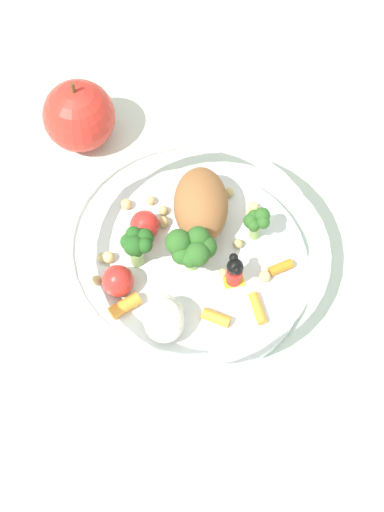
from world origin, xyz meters
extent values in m
plane|color=silver|center=(0.00, 0.00, 0.00)|extent=(2.40, 2.40, 0.00)
cylinder|color=white|center=(0.01, 0.00, 0.01)|extent=(0.23, 0.23, 0.01)
torus|color=white|center=(0.01, 0.00, 0.05)|extent=(0.24, 0.24, 0.01)
ellipsoid|color=#935B33|center=(0.00, -0.05, 0.04)|extent=(0.06, 0.09, 0.05)
cylinder|color=#8EB766|center=(0.06, 0.00, 0.02)|extent=(0.01, 0.01, 0.02)
sphere|color=#23561E|center=(0.07, -0.01, 0.04)|extent=(0.02, 0.02, 0.02)
sphere|color=#23561E|center=(0.06, 0.00, 0.04)|extent=(0.02, 0.02, 0.02)
sphere|color=#23561E|center=(0.05, 0.00, 0.05)|extent=(0.02, 0.02, 0.02)
sphere|color=#23561E|center=(0.05, -0.01, 0.04)|extent=(0.02, 0.02, 0.02)
sphere|color=#23561E|center=(0.06, -0.01, 0.04)|extent=(0.02, 0.02, 0.02)
cylinder|color=#8EB766|center=(-0.05, -0.04, 0.02)|extent=(0.01, 0.01, 0.02)
sphere|color=#2D6023|center=(-0.05, -0.04, 0.04)|extent=(0.02, 0.02, 0.02)
sphere|color=#2D6023|center=(-0.05, -0.03, 0.04)|extent=(0.01, 0.01, 0.01)
sphere|color=#2D6023|center=(-0.06, -0.03, 0.04)|extent=(0.01, 0.01, 0.01)
sphere|color=#2D6023|center=(-0.06, -0.04, 0.04)|extent=(0.02, 0.02, 0.02)
sphere|color=#2D6023|center=(-0.05, -0.04, 0.04)|extent=(0.02, 0.02, 0.02)
cylinder|color=#8EB766|center=(0.01, 0.00, 0.02)|extent=(0.01, 0.01, 0.03)
sphere|color=#2D6023|center=(0.02, 0.00, 0.05)|extent=(0.02, 0.02, 0.02)
sphere|color=#2D6023|center=(0.01, 0.01, 0.05)|extent=(0.02, 0.02, 0.02)
sphere|color=#2D6023|center=(0.01, 0.01, 0.05)|extent=(0.02, 0.02, 0.02)
sphere|color=#2D6023|center=(0.00, 0.01, 0.05)|extent=(0.02, 0.02, 0.02)
sphere|color=#2D6023|center=(-0.01, 0.00, 0.05)|extent=(0.02, 0.02, 0.02)
sphere|color=#2D6023|center=(0.00, -0.01, 0.05)|extent=(0.02, 0.02, 0.02)
sphere|color=#2D6023|center=(0.00, -0.01, 0.05)|extent=(0.02, 0.02, 0.02)
sphere|color=#2D6023|center=(0.01, 0.00, 0.05)|extent=(0.02, 0.02, 0.02)
sphere|color=white|center=(0.03, 0.07, 0.03)|extent=(0.03, 0.03, 0.03)
sphere|color=white|center=(0.03, 0.07, 0.03)|extent=(0.04, 0.04, 0.04)
sphere|color=white|center=(0.03, 0.07, 0.03)|extent=(0.04, 0.04, 0.04)
sphere|color=white|center=(0.03, 0.06, 0.03)|extent=(0.03, 0.03, 0.03)
cube|color=yellow|center=(-0.04, 0.02, 0.01)|extent=(0.02, 0.02, 0.00)
cylinder|color=red|center=(-0.04, 0.02, 0.02)|extent=(0.02, 0.02, 0.02)
sphere|color=black|center=(-0.04, 0.02, 0.04)|extent=(0.02, 0.02, 0.02)
sphere|color=black|center=(-0.03, 0.01, 0.05)|extent=(0.01, 0.01, 0.01)
sphere|color=black|center=(-0.04, 0.02, 0.05)|extent=(0.01, 0.01, 0.01)
cylinder|color=orange|center=(-0.06, 0.04, 0.02)|extent=(0.02, 0.03, 0.01)
cylinder|color=orange|center=(-0.08, 0.00, 0.02)|extent=(0.03, 0.02, 0.01)
cylinder|color=orange|center=(0.07, 0.05, 0.02)|extent=(0.03, 0.03, 0.01)
cylinder|color=orange|center=(-0.02, 0.06, 0.02)|extent=(0.03, 0.02, 0.01)
sphere|color=red|center=(0.05, -0.03, 0.03)|extent=(0.03, 0.03, 0.03)
sphere|color=red|center=(0.07, 0.03, 0.03)|extent=(0.03, 0.03, 0.03)
sphere|color=#D1B775|center=(0.09, 0.00, 0.02)|extent=(0.01, 0.01, 0.01)
sphere|color=tan|center=(0.04, -0.06, 0.02)|extent=(0.01, 0.01, 0.01)
sphere|color=tan|center=(0.08, -0.06, 0.02)|extent=(0.01, 0.01, 0.01)
sphere|color=#D1B775|center=(0.05, -0.07, 0.02)|extent=(0.01, 0.01, 0.01)
sphere|color=tan|center=(-0.04, -0.02, 0.02)|extent=(0.01, 0.01, 0.01)
sphere|color=#D1B775|center=(-0.05, -0.07, 0.02)|extent=(0.01, 0.01, 0.01)
sphere|color=tan|center=(-0.05, -0.06, 0.02)|extent=(0.01, 0.01, 0.01)
sphere|color=#D1B775|center=(-0.03, -0.08, 0.02)|extent=(0.01, 0.01, 0.01)
sphere|color=#D1B775|center=(-0.07, 0.01, 0.02)|extent=(0.01, 0.01, 0.01)
sphere|color=#D1B775|center=(-0.03, 0.01, 0.02)|extent=(0.01, 0.01, 0.01)
sphere|color=tan|center=(0.10, 0.03, 0.02)|extent=(0.01, 0.01, 0.01)
sphere|color=#D1B775|center=(0.04, -0.04, 0.02)|extent=(0.01, 0.01, 0.01)
sphere|color=tan|center=(0.09, 0.00, 0.02)|extent=(0.01, 0.01, 0.01)
sphere|color=red|center=(0.13, -0.15, 0.04)|extent=(0.08, 0.08, 0.08)
cylinder|color=brown|center=(0.13, -0.15, 0.08)|extent=(0.00, 0.00, 0.01)
camera|label=1|loc=(-0.02, 0.33, 0.66)|focal=52.73mm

